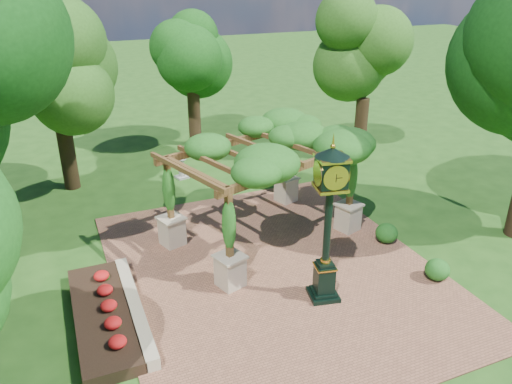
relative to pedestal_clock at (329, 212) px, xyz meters
name	(u,v)px	position (x,y,z in m)	size (l,w,h in m)	color
ground	(287,287)	(-0.75, 0.92, -2.89)	(120.00, 120.00, 0.00)	#1E4714
brick_plaza	(274,270)	(-0.75, 1.92, -2.87)	(10.00, 12.00, 0.04)	brown
border_wall	(135,308)	(-5.35, 1.42, -2.69)	(0.35, 5.00, 0.40)	#C6B793
flower_bed	(103,316)	(-6.25, 1.42, -2.71)	(1.50, 5.00, 0.36)	red
pedestal_clock	(329,212)	(0.00, 0.00, 0.00)	(1.12, 1.12, 4.83)	black
pergola	(263,152)	(-0.22, 4.09, 0.46)	(7.41, 5.82, 4.08)	#C0AE8F
sundial	(182,169)	(-1.46, 10.77, -2.46)	(0.66, 0.66, 0.99)	#9A9B92
shrub_front	(437,270)	(3.77, -0.58, -2.50)	(0.77, 0.77, 0.69)	#1B5518
shrub_mid	(387,233)	(3.72, 1.99, -2.49)	(0.79, 0.79, 0.71)	#184A14
shrub_back	(286,180)	(2.44, 7.62, -2.43)	(0.93, 0.93, 0.84)	#24611C
tree_west_far	(52,61)	(-6.30, 11.60, 2.72)	(3.63, 3.63, 8.22)	black
tree_north	(191,47)	(0.54, 15.24, 2.44)	(3.46, 3.46, 7.81)	#382616
tree_east_far	(368,47)	(7.56, 9.60, 2.79)	(3.73, 3.73, 8.29)	#322313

